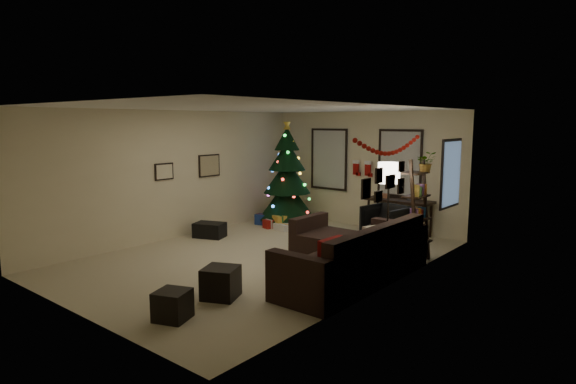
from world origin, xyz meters
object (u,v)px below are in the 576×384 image
object	(u,v)px
sofa	(350,257)
bookshelf	(419,212)
christmas_tree	(287,181)
desk	(399,203)
desk_chair	(386,223)

from	to	relation	value
sofa	bookshelf	world-z (taller)	bookshelf
sofa	bookshelf	distance (m)	1.63
christmas_tree	desk	xyz separation A→B (m)	(2.65, 0.65, -0.36)
sofa	desk	xyz separation A→B (m)	(-0.71, 3.12, 0.39)
sofa	desk	bearing A→B (deg)	102.89
desk	bookshelf	distance (m)	2.08
christmas_tree	sofa	world-z (taller)	christmas_tree
desk_chair	bookshelf	size ratio (longest dim) A/B	0.41
sofa	desk	world-z (taller)	sofa
sofa	desk	distance (m)	3.23
christmas_tree	sofa	xyz separation A→B (m)	(3.36, -2.47, -0.75)
sofa	christmas_tree	bearing A→B (deg)	143.65
sofa	desk_chair	size ratio (longest dim) A/B	4.05
desk_chair	desk	bearing A→B (deg)	101.93
bookshelf	desk	bearing A→B (deg)	125.73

